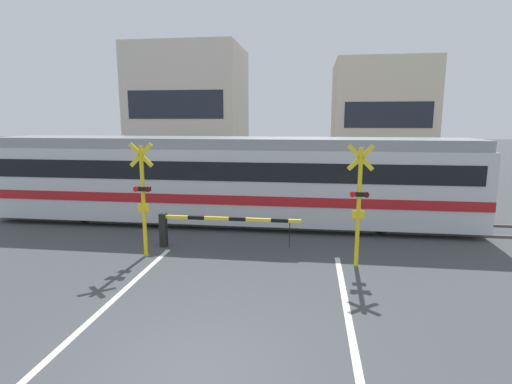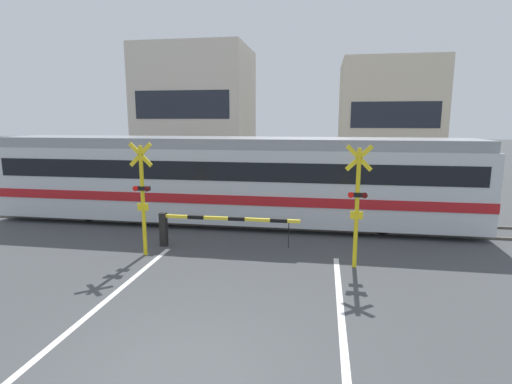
# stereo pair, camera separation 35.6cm
# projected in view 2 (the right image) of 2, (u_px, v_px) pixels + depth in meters

# --- Properties ---
(ground_plane) EXTENTS (160.00, 160.00, 0.00)m
(ground_plane) POSITION_uv_depth(u_px,v_px,m) (179.00, 379.00, 5.94)
(ground_plane) COLOR #444749
(rail_track_near) EXTENTS (50.00, 0.10, 0.08)m
(rail_track_near) POSITION_uv_depth(u_px,v_px,m) (263.00, 228.00, 14.13)
(rail_track_near) COLOR #5B564C
(rail_track_near) RESTS_ON ground_plane
(rail_track_far) EXTENTS (50.00, 0.10, 0.08)m
(rail_track_far) POSITION_uv_depth(u_px,v_px,m) (269.00, 218.00, 15.52)
(rail_track_far) COLOR #5B564C
(rail_track_far) RESTS_ON ground_plane
(road_stripe_left) EXTENTS (0.14, 9.75, 0.01)m
(road_stripe_left) POSITION_uv_depth(u_px,v_px,m) (66.00, 334.00, 7.19)
(road_stripe_left) COLOR white
(road_stripe_left) RESTS_ON ground_plane
(road_stripe_right) EXTENTS (0.14, 9.75, 0.01)m
(road_stripe_right) POSITION_uv_depth(u_px,v_px,m) (345.00, 361.00, 6.39)
(road_stripe_right) COLOR white
(road_stripe_right) RESTS_ON ground_plane
(commuter_train) EXTENTS (17.42, 2.72, 3.17)m
(commuter_train) POSITION_uv_depth(u_px,v_px,m) (231.00, 178.00, 14.75)
(commuter_train) COLOR silver
(commuter_train) RESTS_ON ground_plane
(crossing_barrier_near) EXTENTS (4.25, 0.20, 1.04)m
(crossing_barrier_near) POSITION_uv_depth(u_px,v_px,m) (201.00, 224.00, 11.93)
(crossing_barrier_near) COLOR black
(crossing_barrier_near) RESTS_ON ground_plane
(crossing_barrier_far) EXTENTS (4.25, 0.20, 1.04)m
(crossing_barrier_far) POSITION_uv_depth(u_px,v_px,m) (310.00, 192.00, 17.13)
(crossing_barrier_far) COLOR black
(crossing_barrier_far) RESTS_ON ground_plane
(crossing_signal_left) EXTENTS (0.68, 0.15, 3.21)m
(crossing_signal_left) POSITION_uv_depth(u_px,v_px,m) (143.00, 194.00, 11.11)
(crossing_signal_left) COLOR yellow
(crossing_signal_left) RESTS_ON ground_plane
(crossing_signal_right) EXTENTS (0.68, 0.15, 3.21)m
(crossing_signal_right) POSITION_uv_depth(u_px,v_px,m) (357.00, 201.00, 10.16)
(crossing_signal_right) COLOR yellow
(crossing_signal_right) RESTS_ON ground_plane
(pedestrian) EXTENTS (0.38, 0.22, 1.58)m
(pedestrian) POSITION_uv_depth(u_px,v_px,m) (267.00, 176.00, 20.84)
(pedestrian) COLOR #33384C
(pedestrian) RESTS_ON ground_plane
(building_left_of_street) EXTENTS (7.19, 6.18, 8.60)m
(building_left_of_street) POSITION_uv_depth(u_px,v_px,m) (197.00, 113.00, 27.59)
(building_left_of_street) COLOR beige
(building_left_of_street) RESTS_ON ground_plane
(building_right_of_street) EXTENTS (5.86, 6.18, 7.43)m
(building_right_of_street) POSITION_uv_depth(u_px,v_px,m) (387.00, 121.00, 25.63)
(building_right_of_street) COLOR beige
(building_right_of_street) RESTS_ON ground_plane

